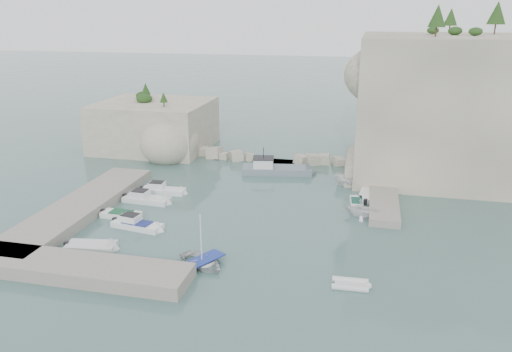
% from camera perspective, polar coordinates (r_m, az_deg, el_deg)
% --- Properties ---
extents(ground, '(400.00, 400.00, 0.00)m').
position_cam_1_polar(ground, '(48.82, -1.58, -5.49)').
color(ground, '#466965').
rests_on(ground, ground).
extents(cliff_east, '(26.00, 22.00, 17.00)m').
position_cam_1_polar(cliff_east, '(68.20, 22.81, 7.40)').
color(cliff_east, beige).
rests_on(cliff_east, ground).
extents(cliff_terrace, '(8.00, 10.00, 2.50)m').
position_cam_1_polar(cliff_terrace, '(63.98, 13.89, 0.96)').
color(cliff_terrace, beige).
rests_on(cliff_terrace, ground).
extents(outcrop_west, '(16.00, 14.00, 7.00)m').
position_cam_1_polar(outcrop_west, '(76.80, -11.51, 5.71)').
color(outcrop_west, beige).
rests_on(outcrop_west, ground).
extents(quay_west, '(5.00, 24.00, 1.10)m').
position_cam_1_polar(quay_west, '(54.30, -19.54, -3.45)').
color(quay_west, '#9E9689').
rests_on(quay_west, ground).
extents(quay_south, '(18.00, 4.00, 1.10)m').
position_cam_1_polar(quay_south, '(41.98, -19.61, -9.94)').
color(quay_south, '#9E9689').
rests_on(quay_south, ground).
extents(ledge_east, '(3.00, 16.00, 0.80)m').
position_cam_1_polar(ledge_east, '(56.66, 14.37, -2.22)').
color(ledge_east, '#9E9689').
rests_on(ledge_east, ground).
extents(breakwater, '(28.00, 3.00, 1.40)m').
position_cam_1_polar(breakwater, '(69.05, 2.16, 2.28)').
color(breakwater, beige).
rests_on(breakwater, ground).
extents(motorboat_a, '(5.59, 1.91, 1.40)m').
position_cam_1_polar(motorboat_a, '(57.89, -10.52, -1.93)').
color(motorboat_a, white).
rests_on(motorboat_a, ground).
extents(motorboat_b, '(5.78, 2.21, 1.40)m').
position_cam_1_polar(motorboat_b, '(55.53, -12.34, -2.93)').
color(motorboat_b, white).
rests_on(motorboat_b, ground).
extents(motorboat_c, '(4.43, 1.74, 0.70)m').
position_cam_1_polar(motorboat_c, '(52.11, -15.12, -4.58)').
color(motorboat_c, white).
rests_on(motorboat_c, ground).
extents(motorboat_d, '(5.74, 2.51, 1.40)m').
position_cam_1_polar(motorboat_d, '(49.22, -13.37, -5.81)').
color(motorboat_d, white).
rests_on(motorboat_d, ground).
extents(motorboat_e, '(4.92, 2.63, 0.70)m').
position_cam_1_polar(motorboat_e, '(46.09, -18.28, -7.97)').
color(motorboat_e, silver).
rests_on(motorboat_e, ground).
extents(rowboat, '(5.37, 4.93, 0.91)m').
position_cam_1_polar(rowboat, '(41.45, -6.19, -10.14)').
color(rowboat, silver).
rests_on(rowboat, ground).
extents(inflatable_dinghy, '(3.02, 1.55, 0.44)m').
position_cam_1_polar(inflatable_dinghy, '(39.04, 10.69, -12.28)').
color(inflatable_dinghy, silver).
rests_on(inflatable_dinghy, ground).
extents(tender_east_a, '(3.90, 3.48, 1.86)m').
position_cam_1_polar(tender_east_a, '(51.71, 11.95, -4.51)').
color(tender_east_a, white).
rests_on(tender_east_a, ground).
extents(tender_east_b, '(1.63, 3.86, 0.70)m').
position_cam_1_polar(tender_east_b, '(54.38, 11.39, -3.32)').
color(tender_east_b, white).
rests_on(tender_east_b, ground).
extents(tender_east_c, '(2.35, 5.81, 0.70)m').
position_cam_1_polar(tender_east_c, '(57.26, 12.68, -2.30)').
color(tender_east_c, white).
rests_on(tender_east_c, ground).
extents(tender_east_d, '(4.78, 2.18, 1.79)m').
position_cam_1_polar(tender_east_d, '(60.10, 11.15, -1.21)').
color(tender_east_d, white).
rests_on(tender_east_d, ground).
extents(work_boat, '(9.98, 4.45, 2.20)m').
position_cam_1_polar(work_boat, '(63.93, 2.42, 0.31)').
color(work_boat, slate).
rests_on(work_boat, ground).
extents(rowboat_mast, '(0.10, 0.10, 4.20)m').
position_cam_1_polar(rowboat_mast, '(40.31, -6.32, -6.94)').
color(rowboat_mast, white).
rests_on(rowboat_mast, rowboat).
extents(vegetation, '(53.48, 13.88, 13.40)m').
position_cam_1_polar(vegetation, '(68.01, 19.17, 15.81)').
color(vegetation, '#1E4219').
rests_on(vegetation, ground).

